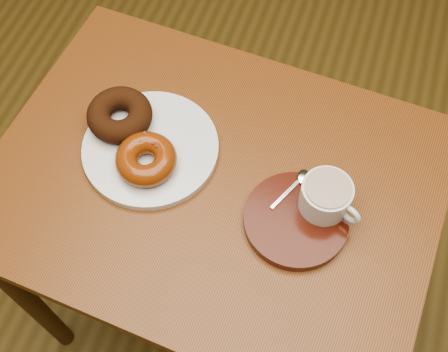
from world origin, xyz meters
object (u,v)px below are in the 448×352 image
(donut_plate, at_px, (151,148))
(saucer, at_px, (296,220))
(coffee_cup, at_px, (326,196))
(cafe_table, at_px, (214,208))

(donut_plate, distance_m, saucer, 0.28)
(saucer, relative_size, coffee_cup, 1.64)
(cafe_table, xyz_separation_m, donut_plate, (-0.12, 0.02, 0.12))
(saucer, bearing_deg, coffee_cup, 45.35)
(saucer, bearing_deg, cafe_table, 166.97)
(cafe_table, distance_m, saucer, 0.20)
(donut_plate, xyz_separation_m, coffee_cup, (0.31, -0.02, 0.04))
(cafe_table, height_order, donut_plate, donut_plate)
(donut_plate, bearing_deg, cafe_table, -9.47)
(cafe_table, xyz_separation_m, saucer, (0.15, -0.04, 0.12))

